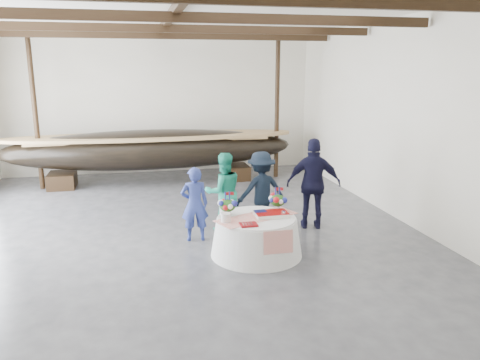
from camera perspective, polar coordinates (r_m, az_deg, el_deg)
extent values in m
cube|color=#3D3D42|center=(10.23, -7.51, -5.96)|extent=(10.00, 12.00, 0.01)
cube|color=silver|center=(15.68, -9.79, 9.17)|extent=(10.00, 0.02, 4.50)
cube|color=silver|center=(3.87, -0.40, -3.66)|extent=(10.00, 0.02, 4.50)
cube|color=silver|center=(11.27, 18.51, 7.03)|extent=(0.02, 12.00, 4.50)
cube|color=white|center=(9.71, -8.38, 19.95)|extent=(10.00, 12.00, 0.01)
cube|color=black|center=(8.69, -7.78, 19.08)|extent=(9.80, 0.12, 0.18)
cube|color=black|center=(11.17, -8.95, 17.79)|extent=(9.80, 0.12, 0.18)
cube|color=black|center=(13.66, -9.68, 16.96)|extent=(9.80, 0.12, 0.18)
cube|color=black|center=(9.70, -8.35, 19.25)|extent=(0.15, 11.76, 0.15)
cylinder|color=black|center=(14.27, -23.73, 7.82)|extent=(0.14, 0.14, 4.50)
cylinder|color=black|center=(14.65, 4.54, 9.03)|extent=(0.14, 0.14, 4.50)
cube|color=black|center=(14.48, -20.86, -0.03)|extent=(0.75, 0.97, 0.43)
cube|color=black|center=(14.62, -0.50, 1.00)|extent=(0.75, 0.97, 0.43)
ellipsoid|color=black|center=(14.17, -10.77, 3.66)|extent=(8.59, 1.72, 1.18)
cube|color=#9E7A4C|center=(14.12, -10.83, 4.95)|extent=(6.87, 1.13, 0.06)
cone|color=white|center=(8.71, 2.01, -6.92)|extent=(1.69, 1.69, 0.70)
cylinder|color=white|center=(8.59, 2.03, -4.67)|extent=(1.44, 1.44, 0.04)
cube|color=red|center=(8.59, 2.03, -4.52)|extent=(1.66, 1.11, 0.01)
cube|color=white|center=(8.64, 3.85, -4.21)|extent=(0.60, 0.40, 0.07)
cylinder|color=white|center=(8.30, -1.75, -4.60)|extent=(0.18, 0.18, 0.16)
cylinder|color=white|center=(8.74, -1.93, -3.55)|extent=(0.18, 0.18, 0.19)
cube|color=maroon|center=(8.14, 1.06, -5.46)|extent=(0.30, 0.24, 0.03)
cone|color=silver|center=(8.59, 5.32, -4.17)|extent=(0.09, 0.09, 0.12)
imported|color=navy|center=(9.34, -5.56, -2.94)|extent=(0.56, 0.38, 1.51)
imported|color=#1D9A7A|center=(9.89, -2.02, -1.44)|extent=(0.88, 0.72, 1.68)
imported|color=black|center=(9.99, 2.59, -1.28)|extent=(1.16, 0.77, 1.68)
imported|color=black|center=(10.10, 8.96, -0.47)|extent=(1.23, 0.78, 1.96)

